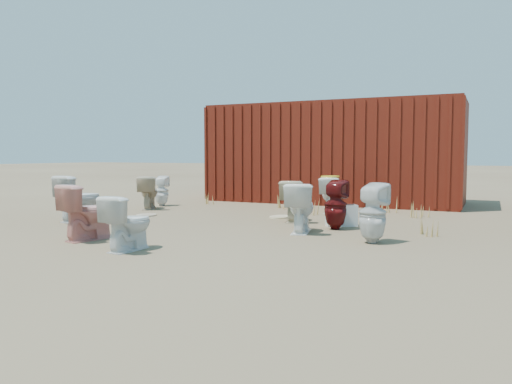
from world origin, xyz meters
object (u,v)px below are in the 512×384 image
at_px(toilet_front_c, 128,223).
at_px(toilet_back_beige_right, 293,201).
at_px(toilet_front_pink, 89,212).
at_px(toilet_back_e, 373,213).
at_px(shipping_container, 335,153).
at_px(toilet_front_maroon, 336,205).
at_px(toilet_back_beige_left, 148,193).
at_px(toilet_front_e, 300,208).
at_px(toilet_back_yellowlid, 330,195).
at_px(loose_tank, 342,216).
at_px(toilet_front_a, 79,198).
at_px(toilet_back_a, 162,191).

xyz_separation_m(toilet_front_c, toilet_back_beige_right, (0.86, 3.36, 0.02)).
relative_size(toilet_front_pink, toilet_back_e, 0.96).
bearing_deg(toilet_front_pink, shipping_container, -88.89).
bearing_deg(toilet_front_maroon, toilet_back_beige_left, -10.33).
height_order(toilet_front_e, toilet_back_yellowlid, toilet_front_e).
height_order(toilet_back_beige_right, loose_tank, toilet_back_beige_right).
bearing_deg(toilet_back_beige_left, shipping_container, -160.29).
relative_size(toilet_front_a, toilet_front_e, 1.08).
bearing_deg(loose_tank, toilet_back_yellowlid, 81.61).
bearing_deg(toilet_front_maroon, toilet_front_a, 16.65).
distance_m(toilet_front_pink, toilet_back_yellowlid, 4.97).
height_order(toilet_front_maroon, toilet_back_beige_right, toilet_front_maroon).
relative_size(toilet_back_beige_left, loose_tank, 1.41).
distance_m(toilet_front_e, loose_tank, 1.01).
bearing_deg(toilet_back_yellowlid, toilet_front_a, 29.16).
distance_m(toilet_front_c, toilet_front_e, 2.64).
xyz_separation_m(shipping_container, toilet_front_pink, (-1.46, -6.90, -0.82)).
bearing_deg(toilet_front_pink, toilet_back_a, -53.63).
distance_m(toilet_front_maroon, toilet_back_beige_left, 4.61).
relative_size(toilet_back_beige_left, toilet_back_yellowlid, 0.98).
relative_size(toilet_front_maroon, toilet_back_yellowlid, 1.08).
xyz_separation_m(toilet_front_a, toilet_back_beige_left, (-0.13, 2.11, -0.05)).
bearing_deg(toilet_front_pink, toilet_front_maroon, -126.80).
xyz_separation_m(toilet_front_pink, toilet_front_e, (2.41, 1.85, -0.01)).
relative_size(toilet_front_c, toilet_back_beige_right, 0.94).
xyz_separation_m(toilet_front_pink, toilet_back_beige_right, (1.86, 2.98, -0.02)).
xyz_separation_m(shipping_container, toilet_back_yellowlid, (0.60, -2.38, -0.84)).
height_order(toilet_front_a, toilet_front_pink, toilet_front_a).
height_order(toilet_front_c, loose_tank, toilet_front_c).
relative_size(toilet_front_a, toilet_back_a, 1.18).
xyz_separation_m(shipping_container, toilet_back_beige_left, (-3.12, -3.41, -0.85)).
bearing_deg(toilet_front_maroon, shipping_container, -69.62).
xyz_separation_m(toilet_back_e, loose_tank, (-0.80, 1.36, -0.23)).
relative_size(toilet_front_e, toilet_back_beige_left, 1.06).
bearing_deg(toilet_front_maroon, toilet_front_e, 56.35).
bearing_deg(toilet_back_a, toilet_front_maroon, 139.80).
xyz_separation_m(toilet_front_a, toilet_front_e, (3.94, 0.47, -0.03)).
bearing_deg(toilet_back_beige_right, toilet_back_beige_left, -21.64).
relative_size(toilet_front_a, toilet_front_maroon, 1.04).
relative_size(toilet_back_a, toilet_back_e, 0.86).
bearing_deg(toilet_back_beige_right, toilet_back_a, -31.17).
height_order(toilet_front_a, toilet_front_maroon, toilet_front_a).
xyz_separation_m(shipping_container, toilet_back_beige_right, (0.40, -3.92, -0.84)).
distance_m(toilet_front_e, toilet_back_beige_right, 1.26).
bearing_deg(toilet_front_a, loose_tank, -154.01).
xyz_separation_m(toilet_front_a, toilet_back_a, (-0.26, 2.77, -0.06)).
xyz_separation_m(toilet_front_pink, toilet_front_maroon, (2.81, 2.37, 0.00)).
bearing_deg(toilet_back_a, toilet_back_e, 133.95).
distance_m(toilet_back_beige_left, toilet_back_e, 5.65).
height_order(toilet_front_e, toilet_back_beige_left, toilet_front_e).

